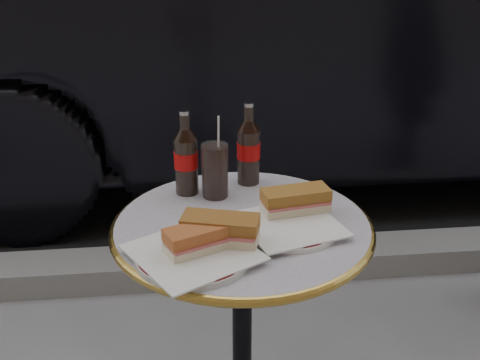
{
  "coord_description": "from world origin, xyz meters",
  "views": [
    {
      "loc": [
        -0.14,
        -1.24,
        1.41
      ],
      "look_at": [
        0.0,
        0.05,
        0.82
      ],
      "focal_mm": 45.0,
      "sensor_mm": 36.0,
      "label": 1
    }
  ],
  "objects": [
    {
      "name": "curb",
      "position": [
        0.0,
        0.9,
        0.05
      ],
      "size": [
        40.0,
        0.2,
        0.12
      ],
      "primitive_type": "cube",
      "color": "gray",
      "rests_on": "ground"
    },
    {
      "name": "cola_bottle_right",
      "position": [
        0.04,
        0.23,
        0.84
      ],
      "size": [
        0.07,
        0.07,
        0.22
      ],
      "primitive_type": null,
      "rotation": [
        0.0,
        0.0,
        0.06
      ],
      "color": "black",
      "rests_on": "bistro_table"
    },
    {
      "name": "sandwich_left_a",
      "position": [
        -0.1,
        -0.14,
        0.77
      ],
      "size": [
        0.17,
        0.13,
        0.05
      ],
      "primitive_type": "cube",
      "rotation": [
        0.0,
        0.0,
        0.41
      ],
      "color": "#B25A2D",
      "rests_on": "plate_left"
    },
    {
      "name": "plate_left",
      "position": [
        -0.12,
        -0.15,
        0.74
      ],
      "size": [
        0.31,
        0.31,
        0.01
      ],
      "primitive_type": "cylinder",
      "rotation": [
        0.0,
        0.0,
        0.34
      ],
      "color": "silver",
      "rests_on": "bistro_table"
    },
    {
      "name": "asphalt_road",
      "position": [
        0.0,
        5.0,
        0.0
      ],
      "size": [
        40.0,
        8.0,
        0.0
      ],
      "primitive_type": "cube",
      "color": "black",
      "rests_on": "ground"
    },
    {
      "name": "parked_car",
      "position": [
        0.62,
        2.07,
        0.81
      ],
      "size": [
        1.76,
        4.93,
        1.61
      ],
      "primitive_type": "imported",
      "rotation": [
        0.0,
        0.0,
        1.58
      ],
      "color": "black",
      "rests_on": "ground"
    },
    {
      "name": "plate_right",
      "position": [
        0.11,
        -0.04,
        0.74
      ],
      "size": [
        0.25,
        0.25,
        0.01
      ],
      "primitive_type": "cylinder",
      "rotation": [
        0.0,
        0.0,
        0.11
      ],
      "color": "white",
      "rests_on": "bistro_table"
    },
    {
      "name": "cola_glass",
      "position": [
        -0.05,
        0.15,
        0.8
      ],
      "size": [
        0.07,
        0.07,
        0.14
      ],
      "primitive_type": "cylinder",
      "rotation": [
        0.0,
        0.0,
        0.01
      ],
      "color": "black",
      "rests_on": "bistro_table"
    },
    {
      "name": "bistro_table",
      "position": [
        0.0,
        0.0,
        0.37
      ],
      "size": [
        0.62,
        0.62,
        0.73
      ],
      "primitive_type": null,
      "color": "#BAB2C4",
      "rests_on": "ground"
    },
    {
      "name": "sandwich_right",
      "position": [
        0.13,
        0.02,
        0.77
      ],
      "size": [
        0.17,
        0.1,
        0.06
      ],
      "primitive_type": "cube",
      "rotation": [
        0.0,
        0.0,
        0.17
      ],
      "color": "#945F25",
      "rests_on": "plate_right"
    },
    {
      "name": "sandwich_left_b",
      "position": [
        -0.06,
        -0.11,
        0.77
      ],
      "size": [
        0.18,
        0.12,
        0.06
      ],
      "primitive_type": "cube",
      "rotation": [
        0.0,
        0.0,
        -0.27
      ],
      "color": "brown",
      "rests_on": "plate_left"
    },
    {
      "name": "cola_bottle_left",
      "position": [
        -0.12,
        0.18,
        0.84
      ],
      "size": [
        0.08,
        0.08,
        0.22
      ],
      "primitive_type": null,
      "rotation": [
        0.0,
        0.0,
        -0.33
      ],
      "color": "black",
      "rests_on": "bistro_table"
    }
  ]
}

